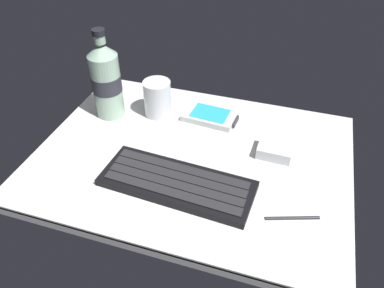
% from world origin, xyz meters
% --- Properties ---
extents(ground_plane, '(0.64, 0.48, 0.03)m').
position_xyz_m(ground_plane, '(0.00, -0.00, -0.01)').
color(ground_plane, silver).
extents(keyboard, '(0.30, 0.13, 0.02)m').
position_xyz_m(keyboard, '(0.00, -0.09, 0.01)').
color(keyboard, black).
rests_on(keyboard, ground_plane).
extents(handheld_device, '(0.13, 0.09, 0.02)m').
position_xyz_m(handheld_device, '(-0.00, 0.14, 0.01)').
color(handheld_device, silver).
rests_on(handheld_device, ground_plane).
extents(juice_cup, '(0.06, 0.06, 0.09)m').
position_xyz_m(juice_cup, '(-0.12, 0.12, 0.04)').
color(juice_cup, silver).
rests_on(juice_cup, ground_plane).
extents(water_bottle, '(0.07, 0.07, 0.21)m').
position_xyz_m(water_bottle, '(-0.23, 0.09, 0.09)').
color(water_bottle, '#9EC1A8').
rests_on(water_bottle, ground_plane).
extents(charger_block, '(0.07, 0.06, 0.02)m').
position_xyz_m(charger_block, '(0.16, 0.05, 0.01)').
color(charger_block, silver).
rests_on(charger_block, ground_plane).
extents(stylus_pen, '(0.09, 0.04, 0.01)m').
position_xyz_m(stylus_pen, '(0.22, -0.11, 0.00)').
color(stylus_pen, '#26262B').
rests_on(stylus_pen, ground_plane).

